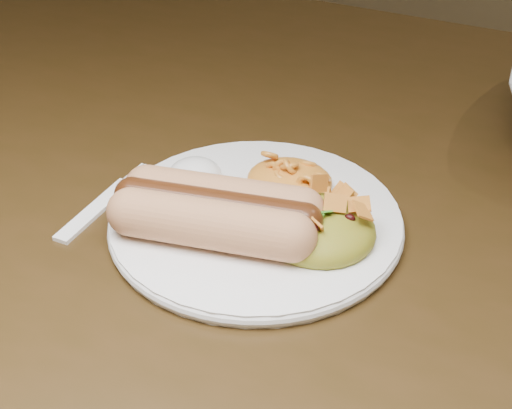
% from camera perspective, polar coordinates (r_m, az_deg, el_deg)
% --- Properties ---
extents(table, '(1.60, 0.90, 0.75)m').
position_cam_1_polar(table, '(0.74, 3.76, -3.26)').
color(table, black).
rests_on(table, floor).
extents(plate, '(0.31, 0.31, 0.01)m').
position_cam_1_polar(plate, '(0.61, 0.00, -1.26)').
color(plate, white).
rests_on(plate, table).
extents(hotdog, '(0.15, 0.10, 0.04)m').
position_cam_1_polar(hotdog, '(0.58, -3.20, -0.48)').
color(hotdog, '#DA9453').
rests_on(hotdog, plate).
extents(mac_and_cheese, '(0.10, 0.09, 0.03)m').
position_cam_1_polar(mac_and_cheese, '(0.64, 2.73, 2.77)').
color(mac_and_cheese, '#F18D43').
rests_on(mac_and_cheese, plate).
extents(sour_cream, '(0.06, 0.06, 0.03)m').
position_cam_1_polar(sour_cream, '(0.64, -4.95, 2.81)').
color(sour_cream, white).
rests_on(sour_cream, plate).
extents(taco_salad, '(0.10, 0.09, 0.04)m').
position_cam_1_polar(taco_salad, '(0.58, 4.98, -1.20)').
color(taco_salad, '#AC5D07').
rests_on(taco_salad, plate).
extents(fork, '(0.02, 0.13, 0.00)m').
position_cam_1_polar(fork, '(0.65, -12.74, -0.40)').
color(fork, white).
rests_on(fork, table).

